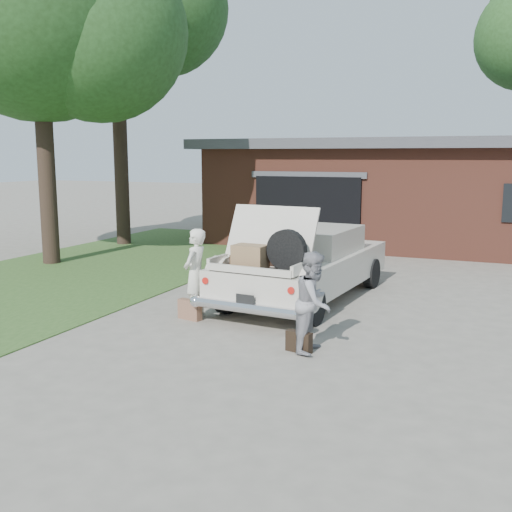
% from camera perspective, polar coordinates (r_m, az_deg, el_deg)
% --- Properties ---
extents(ground, '(90.00, 90.00, 0.00)m').
position_cam_1_polar(ground, '(10.03, -1.35, -6.74)').
color(ground, gray).
rests_on(ground, ground).
extents(grass_strip, '(6.00, 16.00, 0.02)m').
position_cam_1_polar(grass_strip, '(15.36, -15.57, -1.30)').
color(grass_strip, '#2D4C1E').
rests_on(grass_strip, ground).
extents(house, '(12.80, 7.80, 3.30)m').
position_cam_1_polar(house, '(20.49, 14.65, 6.08)').
color(house, brown).
rests_on(house, ground).
extents(tree_left, '(6.84, 5.95, 9.57)m').
position_cam_1_polar(tree_left, '(16.73, -19.87, 21.12)').
color(tree_left, '#38281E').
rests_on(tree_left, ground).
extents(sedan, '(2.30, 5.07, 1.95)m').
position_cam_1_polar(sedan, '(11.72, 4.65, -0.72)').
color(sedan, beige).
rests_on(sedan, ground).
extents(woman_left, '(0.40, 0.59, 1.58)m').
position_cam_1_polar(woman_left, '(10.43, -5.79, -1.69)').
color(woman_left, silver).
rests_on(woman_left, ground).
extents(woman_right, '(0.56, 0.72, 1.47)m').
position_cam_1_polar(woman_right, '(8.67, 5.55, -4.37)').
color(woman_right, gray).
rests_on(woman_right, ground).
extents(suitcase_left, '(0.47, 0.24, 0.35)m').
position_cam_1_polar(suitcase_left, '(10.48, -6.32, -5.10)').
color(suitcase_left, '#885C45').
rests_on(suitcase_left, ground).
extents(suitcase_right, '(0.41, 0.21, 0.30)m').
position_cam_1_polar(suitcase_right, '(8.76, 4.11, -8.16)').
color(suitcase_right, black).
rests_on(suitcase_right, ground).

